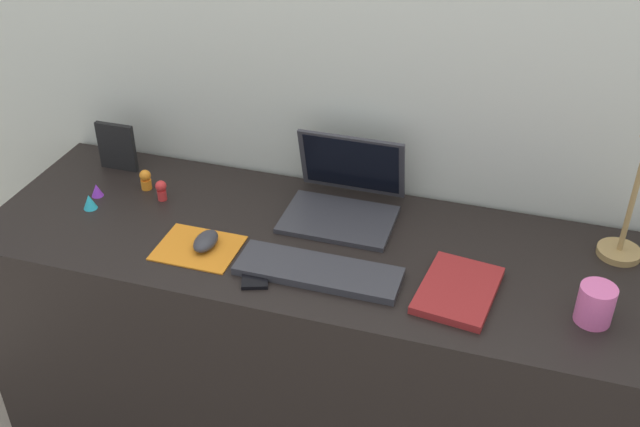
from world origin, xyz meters
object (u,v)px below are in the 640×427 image
(picture_frame, at_px, (117,147))
(coffee_mug, at_px, (595,304))
(laptop, at_px, (344,194))
(desk_lamp, at_px, (634,202))
(keyboard, at_px, (318,271))
(toy_figurine_purple, at_px, (97,190))
(toy_figurine_cyan, at_px, (90,202))
(toy_figurine_orange, at_px, (146,179))
(mouse, at_px, (206,241))
(cell_phone, at_px, (255,272))
(toy_figurine_red, at_px, (161,189))
(notebook_pad, at_px, (458,290))

(picture_frame, xyz_separation_m, coffee_mug, (1.38, -0.30, -0.03))
(laptop, relative_size, picture_frame, 2.00)
(picture_frame, bearing_deg, desk_lamp, -1.86)
(keyboard, relative_size, toy_figurine_purple, 10.76)
(desk_lamp, relative_size, coffee_mug, 4.00)
(toy_figurine_purple, relative_size, toy_figurine_cyan, 0.88)
(desk_lamp, bearing_deg, toy_figurine_orange, -178.47)
(mouse, distance_m, cell_phone, 0.18)
(laptop, relative_size, toy_figurine_red, 4.93)
(toy_figurine_cyan, bearing_deg, mouse, -11.28)
(picture_frame, bearing_deg, toy_figurine_orange, -31.31)
(toy_figurine_purple, xyz_separation_m, toy_figurine_red, (0.19, 0.04, 0.01))
(mouse, relative_size, cell_phone, 0.75)
(keyboard, bearing_deg, toy_figurine_red, 159.22)
(keyboard, relative_size, toy_figurine_red, 6.73)
(mouse, distance_m, toy_figurine_purple, 0.43)
(notebook_pad, relative_size, toy_figurine_purple, 6.30)
(laptop, bearing_deg, toy_figurine_red, -169.25)
(cell_phone, bearing_deg, toy_figurine_cyan, 145.71)
(picture_frame, height_order, toy_figurine_purple, picture_frame)
(laptop, xyz_separation_m, toy_figurine_red, (-0.51, -0.10, -0.02))
(toy_figurine_red, bearing_deg, laptop, 10.75)
(toy_figurine_red, bearing_deg, cell_phone, -32.73)
(desk_lamp, distance_m, toy_figurine_orange, 1.32)
(notebook_pad, xyz_separation_m, toy_figurine_purple, (-1.06, 0.14, 0.01))
(laptop, relative_size, toy_figurine_purple, 7.87)
(desk_lamp, distance_m, picture_frame, 1.45)
(mouse, relative_size, desk_lamp, 0.26)
(picture_frame, bearing_deg, keyboard, -23.73)
(mouse, height_order, picture_frame, picture_frame)
(toy_figurine_cyan, xyz_separation_m, toy_figurine_red, (0.17, 0.10, 0.01))
(cell_phone, relative_size, toy_figurine_red, 2.10)
(mouse, bearing_deg, picture_frame, 144.58)
(toy_figurine_cyan, bearing_deg, cell_phone, -14.51)
(keyboard, bearing_deg, desk_lamp, 21.30)
(laptop, relative_size, cell_phone, 2.34)
(toy_figurine_cyan, bearing_deg, laptop, 16.22)
(keyboard, relative_size, cell_phone, 3.20)
(desk_lamp, height_order, coffee_mug, desk_lamp)
(notebook_pad, xyz_separation_m, toy_figurine_red, (-0.87, 0.17, 0.02))
(coffee_mug, bearing_deg, keyboard, -177.93)
(toy_figurine_purple, bearing_deg, cell_phone, -20.05)
(coffee_mug, xyz_separation_m, toy_figurine_red, (-1.18, 0.18, -0.01))
(notebook_pad, relative_size, toy_figurine_orange, 3.93)
(cell_phone, xyz_separation_m, toy_figurine_orange, (-0.45, 0.28, 0.03))
(picture_frame, relative_size, coffee_mug, 1.60)
(laptop, relative_size, toy_figurine_cyan, 6.96)
(cell_phone, bearing_deg, laptop, 49.08)
(cell_phone, relative_size, picture_frame, 0.85)
(laptop, xyz_separation_m, desk_lamp, (0.73, -0.02, 0.12))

